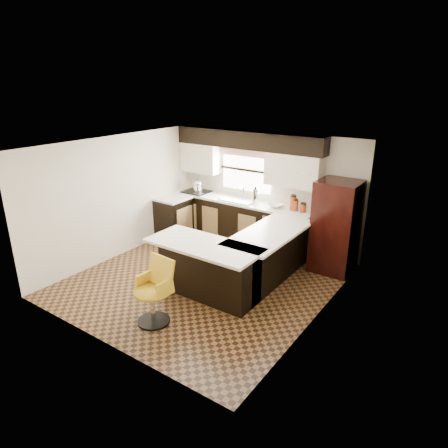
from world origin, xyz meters
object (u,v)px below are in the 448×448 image
Objects in this scene: peninsula_long at (266,257)px; refrigerator at (336,227)px; peninsula_return at (209,270)px; bar_chair at (152,293)px.

peninsula_long is 1.43m from refrigerator.
peninsula_return is at bearing -122.72° from refrigerator.
bar_chair reaches higher than peninsula_return.
peninsula_return is at bearing -118.30° from peninsula_long.
bar_chair is at bearing -99.85° from peninsula_return.
refrigerator reaches higher than peninsula_return.
peninsula_long is at bearing -126.28° from refrigerator.
bar_chair is (-1.53, -3.19, -0.36)m from refrigerator.
peninsula_long is 1.14× the size of refrigerator.
refrigerator is (0.81, 1.11, 0.41)m from peninsula_long.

